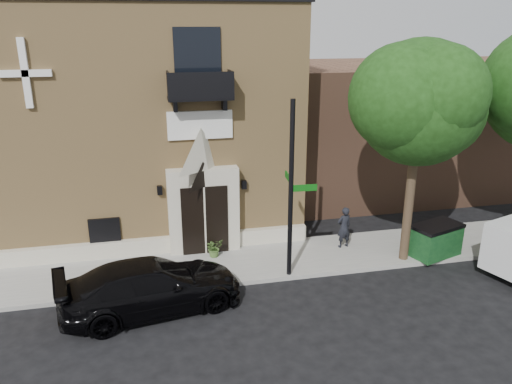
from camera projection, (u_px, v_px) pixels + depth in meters
ground at (245, 285)px, 16.66m from camera, size 120.00×120.00×0.00m
sidewalk at (264, 261)px, 18.23m from camera, size 42.00×3.00×0.15m
church at (142, 111)px, 21.91m from camera, size 12.20×11.01×9.30m
neighbour_building at (433, 125)px, 26.41m from camera, size 18.00×8.00×6.40m
street_tree_left at (422, 102)px, 16.33m from camera, size 4.97×4.38×7.77m
black_sedan at (152, 286)px, 15.03m from camera, size 5.77×3.18×1.58m
street_sign at (291, 191)px, 16.17m from camera, size 0.95×0.95×5.98m
fire_hydrant at (435, 246)px, 18.29m from camera, size 0.47×0.37×0.82m
dumpster at (436, 240)px, 18.33m from camera, size 2.08×1.58×1.21m
planter at (214, 248)px, 18.30m from camera, size 0.77×0.72×0.69m
pedestrian_near at (344, 227)px, 18.94m from camera, size 0.65×0.50×1.61m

